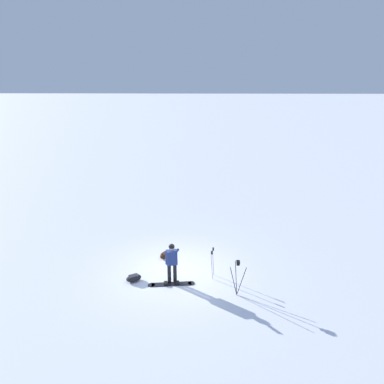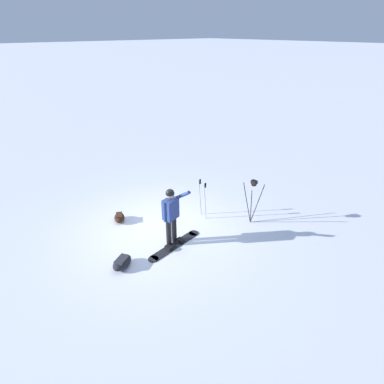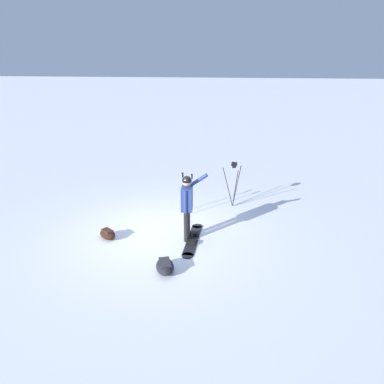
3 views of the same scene
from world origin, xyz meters
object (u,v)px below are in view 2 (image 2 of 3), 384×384
object	(u,v)px
ski_poles	(203,194)
gear_bag_large	(122,262)
camera_tripod	(253,193)
snowboard	(175,245)
snowboarder	(171,212)
gear_bag_small	(119,217)

from	to	relation	value
ski_poles	gear_bag_large	bearing A→B (deg)	-172.77
gear_bag_large	camera_tripod	bearing A→B (deg)	-11.70
gear_bag_large	camera_tripod	xyz separation A→B (m)	(3.92, -0.81, 0.86)
gear_bag_large	ski_poles	distance (m)	3.16
gear_bag_large	snowboard	bearing A→B (deg)	-7.59
snowboarder	gear_bag_large	xyz separation A→B (m)	(-1.51, 0.06, -0.86)
snowboarder	gear_bag_small	distance (m)	2.16
snowboarder	gear_bag_small	size ratio (longest dim) A/B	2.84
camera_tripod	gear_bag_small	distance (m)	4.05
snowboard	gear_bag_small	xyz separation A→B (m)	(-0.48, 2.06, 0.10)
snowboard	camera_tripod	size ratio (longest dim) A/B	1.28
gear_bag_small	ski_poles	xyz separation A→B (m)	(2.05, -1.47, 0.67)
snowboard	camera_tripod	world-z (taller)	camera_tripod
gear_bag_small	gear_bag_large	bearing A→B (deg)	-118.43
gear_bag_small	ski_poles	world-z (taller)	ski_poles
snowboarder	gear_bag_large	distance (m)	1.74
gear_bag_small	snowboarder	bearing A→B (deg)	-75.42
snowboard	gear_bag_large	bearing A→B (deg)	172.41
snowboarder	camera_tripod	size ratio (longest dim) A/B	1.19
snowboard	gear_bag_large	world-z (taller)	gear_bag_large
gear_bag_large	ski_poles	world-z (taller)	ski_poles
gear_bag_large	ski_poles	size ratio (longest dim) A/B	0.58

